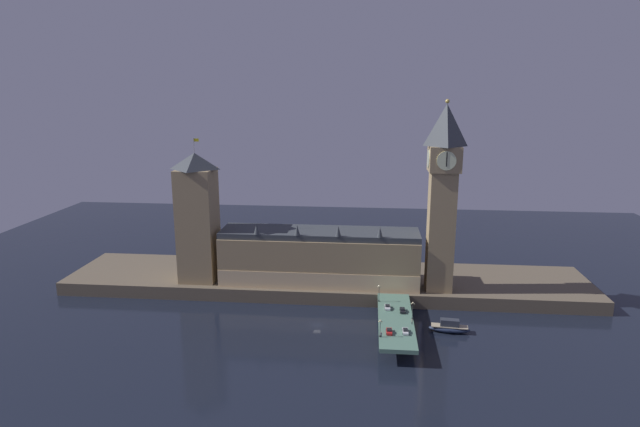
{
  "coord_description": "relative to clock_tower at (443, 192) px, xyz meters",
  "views": [
    {
      "loc": [
        18.1,
        -178.24,
        83.07
      ],
      "look_at": [
        -0.84,
        20.0,
        36.86
      ],
      "focal_mm": 30.0,
      "sensor_mm": 36.0,
      "label": 1
    }
  ],
  "objects": [
    {
      "name": "street_lamp_far",
      "position": [
        -23.61,
        -16.78,
        -34.72
      ],
      "size": [
        1.34,
        0.6,
        6.4
      ],
      "color": "#2D3333",
      "rests_on": "bridge"
    },
    {
      "name": "car_southbound_trail",
      "position": [
        -15.33,
        -25.57,
        -38.09
      ],
      "size": [
        1.89,
        4.5,
        1.35
      ],
      "color": "black",
      "rests_on": "bridge"
    },
    {
      "name": "street_lamp_mid",
      "position": [
        -12.31,
        -31.5,
        -34.77
      ],
      "size": [
        1.34,
        0.6,
        6.31
      ],
      "color": "#2D3333",
      "rests_on": "bridge"
    },
    {
      "name": "car_northbound_trail",
      "position": [
        -20.58,
        -43.09,
        -38.1
      ],
      "size": [
        1.98,
        4.4,
        1.33
      ],
      "color": "red",
      "rests_on": "bridge"
    },
    {
      "name": "clock_tower",
      "position": [
        0.0,
        0.0,
        0.0
      ],
      "size": [
        12.29,
        12.4,
        74.33
      ],
      "color": "#9E845B",
      "rests_on": "embankment"
    },
    {
      "name": "car_southbound_lead",
      "position": [
        -15.33,
        -42.55,
        -38.1
      ],
      "size": [
        1.91,
        4.53,
        1.33
      ],
      "color": "silver",
      "rests_on": "bridge"
    },
    {
      "name": "parliament_hall",
      "position": [
        -47.82,
        3.89,
        -28.38
      ],
      "size": [
        80.51,
        20.1,
        26.32
      ],
      "color": "#9E845B",
      "rests_on": "embankment"
    },
    {
      "name": "embankment",
      "position": [
        -45.82,
        12.5,
        -42.01
      ],
      "size": [
        220.0,
        42.0,
        5.4
      ],
      "color": "brown",
      "rests_on": "ground_plane"
    },
    {
      "name": "ground_plane",
      "position": [
        -45.82,
        -26.5,
        -44.71
      ],
      "size": [
        400.0,
        400.0,
        0.0
      ],
      "primitive_type": "plane",
      "color": "black"
    },
    {
      "name": "pedestrian_mid_walk",
      "position": [
        -12.71,
        -35.47,
        -37.77
      ],
      "size": [
        0.38,
        0.38,
        1.8
      ],
      "color": "black",
      "rests_on": "bridge"
    },
    {
      "name": "street_lamp_near",
      "position": [
        -23.61,
        -46.22,
        -35.03
      ],
      "size": [
        1.34,
        0.6,
        5.89
      ],
      "color": "#2D3333",
      "rests_on": "bridge"
    },
    {
      "name": "victoria_tower",
      "position": [
        -97.94,
        2.29,
        -12.62
      ],
      "size": [
        14.87,
        14.87,
        59.14
      ],
      "color": "#9E845B",
      "rests_on": "embankment"
    },
    {
      "name": "boat_downstream",
      "position": [
        1.01,
        -27.84,
        -42.96
      ],
      "size": [
        14.6,
        5.55,
        4.8
      ],
      "color": "#1E2842",
      "rests_on": "ground_plane"
    },
    {
      "name": "car_northbound_lead",
      "position": [
        -20.58,
        -23.3,
        -38.07
      ],
      "size": [
        2.09,
        4.26,
        1.39
      ],
      "color": "white",
      "rests_on": "bridge"
    },
    {
      "name": "bridge",
      "position": [
        -17.96,
        -31.5,
        -40.52
      ],
      "size": [
        11.93,
        46.0,
        5.99
      ],
      "color": "slate",
      "rests_on": "ground_plane"
    },
    {
      "name": "pedestrian_near_rail",
      "position": [
        -23.21,
        -46.29,
        -37.8
      ],
      "size": [
        0.38,
        0.38,
        1.74
      ],
      "color": "black",
      "rests_on": "bridge"
    }
  ]
}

